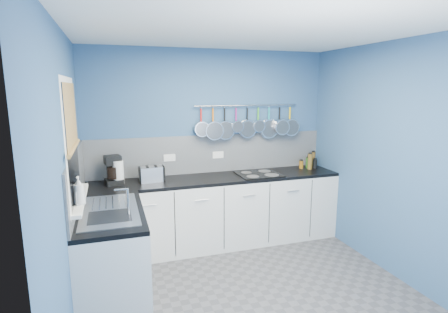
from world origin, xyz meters
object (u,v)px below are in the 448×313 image
soap_bottle_a (79,190)px  paper_towel (118,173)px  hob (259,174)px  canister (156,176)px  soap_bottle_b (79,194)px  coffee_maker (113,170)px  toaster (152,174)px

soap_bottle_a → paper_towel: soap_bottle_a is taller
soap_bottle_a → hob: soap_bottle_a is taller
soap_bottle_a → canister: bearing=56.0°
soap_bottle_b → paper_towel: 1.17m
canister → coffee_maker: bearing=179.7°
coffee_maker → paper_towel: bearing=-39.8°
paper_towel → hob: paper_towel is taller
paper_towel → coffee_maker: coffee_maker is taller
coffee_maker → hob: size_ratio=0.62×
soap_bottle_a → paper_towel: bearing=73.3°
paper_towel → canister: bearing=3.5°
paper_towel → hob: size_ratio=0.52×
paper_towel → hob: bearing=-2.2°
canister → hob: bearing=-4.1°
soap_bottle_a → coffee_maker: size_ratio=0.71×
paper_towel → soap_bottle_a: bearing=-106.7°
soap_bottle_a → hob: (2.09, 1.06, -0.26)m
toaster → hob: bearing=-8.8°
coffee_maker → soap_bottle_b: bearing=-115.4°
toaster → canister: (0.05, 0.02, -0.03)m
soap_bottle_b → paper_towel: bearing=73.2°
soap_bottle_a → soap_bottle_b: (0.00, 0.01, -0.03)m
soap_bottle_b → toaster: (0.72, 1.13, -0.15)m
paper_towel → coffee_maker: 0.07m
soap_bottle_b → canister: 1.39m
hob → paper_towel: bearing=177.8°
toaster → hob: (1.36, -0.08, -0.08)m
paper_towel → soap_bottle_b: bearing=-106.8°
soap_bottle_a → toaster: bearing=57.6°
soap_bottle_b → canister: size_ratio=1.45×
paper_towel → coffee_maker: bearing=151.8°
paper_towel → canister: size_ratio=2.36×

